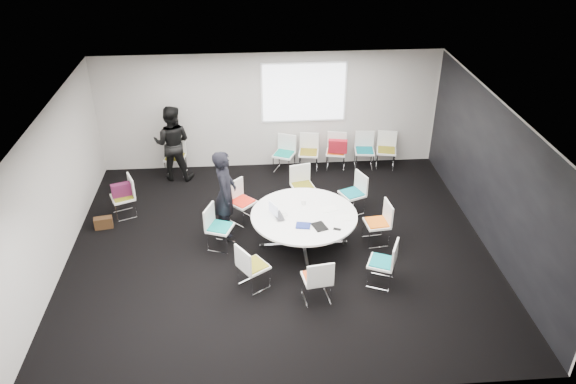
{
  "coord_description": "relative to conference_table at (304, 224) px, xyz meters",
  "views": [
    {
      "loc": [
        -0.5,
        -8.83,
        6.42
      ],
      "look_at": [
        0.2,
        0.4,
        1.0
      ],
      "focal_mm": 35.0,
      "sensor_mm": 36.0,
      "label": 1
    }
  ],
  "objects": [
    {
      "name": "conference_table",
      "position": [
        0.0,
        0.0,
        0.0
      ],
      "size": [
        2.01,
        2.01,
        0.73
      ],
      "color": "silver",
      "rests_on": "ground"
    },
    {
      "name": "chair_ring_b",
      "position": [
        1.15,
        1.17,
        -0.24
      ],
      "size": [
        0.59,
        0.6,
        0.88
      ],
      "rotation": [
        0.0,
        0.0,
        1.97
      ],
      "color": "silver",
      "rests_on": "ground"
    },
    {
      "name": "chair_back_c",
      "position": [
        1.09,
        3.16,
        -0.24
      ],
      "size": [
        0.55,
        0.54,
        0.88
      ],
      "rotation": [
        0.0,
        0.0,
        2.92
      ],
      "color": "silver",
      "rests_on": "ground"
    },
    {
      "name": "laptop",
      "position": [
        -0.43,
        -0.04,
        0.23
      ],
      "size": [
        0.3,
        0.39,
        0.03
      ],
      "primitive_type": "imported",
      "rotation": [
        0.0,
        0.0,
        1.79
      ],
      "color": "#333338",
      "rests_on": "conference_table"
    },
    {
      "name": "chair_ring_d",
      "position": [
        -1.17,
        1.0,
        -0.24
      ],
      "size": [
        0.64,
        0.64,
        0.88
      ],
      "rotation": [
        0.0,
        0.0,
        3.93
      ],
      "color": "silver",
      "rests_on": "ground"
    },
    {
      "name": "person_main",
      "position": [
        -1.48,
        0.61,
        0.38
      ],
      "size": [
        0.47,
        0.68,
        1.79
      ],
      "primitive_type": "imported",
      "rotation": [
        0.0,
        0.0,
        1.51
      ],
      "color": "black",
      "rests_on": "ground"
    },
    {
      "name": "tablet_folio",
      "position": [
        -0.06,
        -0.4,
        0.23
      ],
      "size": [
        0.29,
        0.24,
        0.03
      ],
      "primitive_type": "cube",
      "rotation": [
        0.0,
        0.0,
        -0.19
      ],
      "color": "navy",
      "rests_on": "conference_table"
    },
    {
      "name": "chair_spare_left",
      "position": [
        -3.63,
        1.39,
        -0.24
      ],
      "size": [
        0.59,
        0.6,
        0.88
      ],
      "rotation": [
        0.0,
        0.0,
        1.97
      ],
      "color": "silver",
      "rests_on": "ground"
    },
    {
      "name": "notebook_black",
      "position": [
        0.24,
        -0.44,
        0.23
      ],
      "size": [
        0.3,
        0.35,
        0.02
      ],
      "primitive_type": "cube",
      "rotation": [
        0.0,
        0.0,
        0.32
      ],
      "color": "black",
      "rests_on": "conference_table"
    },
    {
      "name": "chair_back_b",
      "position": [
        0.43,
        3.16,
        -0.24
      ],
      "size": [
        0.53,
        0.52,
        0.88
      ],
      "rotation": [
        0.0,
        0.0,
        2.98
      ],
      "color": "silver",
      "rests_on": "ground"
    },
    {
      "name": "phone",
      "position": [
        0.54,
        -0.55,
        0.22
      ],
      "size": [
        0.16,
        0.12,
        0.01
      ],
      "primitive_type": "cube",
      "rotation": [
        0.0,
        0.0,
        -0.41
      ],
      "color": "black",
      "rests_on": "conference_table"
    },
    {
      "name": "chair_ring_e",
      "position": [
        -1.61,
        0.1,
        -0.24
      ],
      "size": [
        0.58,
        0.59,
        0.88
      ],
      "rotation": [
        0.0,
        0.0,
        4.35
      ],
      "color": "silver",
      "rests_on": "ground"
    },
    {
      "name": "papers_right",
      "position": [
        0.49,
        0.15,
        0.22
      ],
      "size": [
        0.34,
        0.28,
        0.0
      ],
      "primitive_type": "cube",
      "rotation": [
        0.0,
        0.0,
        0.24
      ],
      "color": "white",
      "rests_on": "conference_table"
    },
    {
      "name": "chair_ring_a",
      "position": [
        1.43,
        0.02,
        -0.24
      ],
      "size": [
        0.5,
        0.51,
        0.88
      ],
      "rotation": [
        0.0,
        0.0,
        1.68
      ],
      "color": "silver",
      "rests_on": "ground"
    },
    {
      "name": "brown_bag",
      "position": [
        -4.0,
        0.94,
        -0.39
      ],
      "size": [
        0.38,
        0.22,
        0.24
      ],
      "primitive_type": "cube",
      "rotation": [
        0.0,
        0.0,
        0.19
      ],
      "color": "#382212",
      "rests_on": "ground"
    },
    {
      "name": "laptop_lid",
      "position": [
        -0.58,
        0.02,
        0.35
      ],
      "size": [
        0.16,
        0.27,
        0.22
      ],
      "primitive_type": "cube",
      "rotation": [
        0.0,
        0.0,
        2.07
      ],
      "color": "silver",
      "rests_on": "conference_table"
    },
    {
      "name": "chair_back_e",
      "position": [
        2.32,
        3.13,
        -0.24
      ],
      "size": [
        0.55,
        0.54,
        0.88
      ],
      "rotation": [
        0.0,
        0.0,
        2.92
      ],
      "color": "silver",
      "rests_on": "ground"
    },
    {
      "name": "chair_ring_c",
      "position": [
        0.13,
        1.55,
        -0.24
      ],
      "size": [
        0.55,
        0.54,
        0.88
      ],
      "rotation": [
        0.0,
        0.0,
        3.37
      ],
      "color": "silver",
      "rests_on": "ground"
    },
    {
      "name": "chair_person_back",
      "position": [
        -2.74,
        3.15,
        -0.24
      ],
      "size": [
        0.52,
        0.51,
        0.88
      ],
      "rotation": [
        0.0,
        0.0,
        2.99
      ],
      "color": "silver",
      "rests_on": "ground"
    },
    {
      "name": "cup",
      "position": [
        0.03,
        0.36,
        0.26
      ],
      "size": [
        0.08,
        0.08,
        0.09
      ],
      "primitive_type": "cylinder",
      "color": "white",
      "rests_on": "conference_table"
    },
    {
      "name": "room_shell",
      "position": [
        -0.38,
        -0.01,
        0.89
      ],
      "size": [
        8.08,
        7.08,
        2.88
      ],
      "color": "black",
      "rests_on": "ground"
    },
    {
      "name": "chair_back_d",
      "position": [
        1.79,
        3.16,
        -0.24
      ],
      "size": [
        0.5,
        0.49,
        0.88
      ],
      "rotation": [
        0.0,
        0.0,
        3.04
      ],
      "color": "silver",
      "rests_on": "ground"
    },
    {
      "name": "chair_ring_h",
      "position": [
        1.25,
        -1.21,
        -0.24
      ],
      "size": [
        0.6,
        0.6,
        0.88
      ],
      "rotation": [
        0.0,
        0.0,
        7.43
      ],
      "color": "silver",
      "rests_on": "ground"
    },
    {
      "name": "chair_ring_f",
      "position": [
        -1.0,
        -1.14,
        -0.24
      ],
      "size": [
        0.63,
        0.63,
        0.88
      ],
      "rotation": [
        0.0,
        0.0,
        5.31
      ],
      "color": "silver",
      "rests_on": "ground"
    },
    {
      "name": "projection_screen",
      "position": [
        0.33,
        3.45,
        1.34
      ],
      "size": [
        1.9,
        0.03,
        1.35
      ],
      "primitive_type": "cube",
      "color": "white",
      "rests_on": "room_shell"
    },
    {
      "name": "chair_ring_g",
      "position": [
        0.07,
        -1.56,
        -0.24
      ],
      "size": [
        0.52,
        0.51,
        0.88
      ],
      "rotation": [
        0.0,
        0.0,
        6.43
      ],
      "color": "silver",
      "rests_on": "ground"
    },
    {
      "name": "chair_back_a",
      "position": [
        -0.16,
        3.12,
        -0.24
      ],
      "size": [
        0.6,
        0.6,
        0.88
      ],
      "rotation": [
        0.0,
        0.0,
        2.72
      ],
      "color": "silver",
      "rests_on": "ground"
    },
    {
      "name": "maroon_bag",
      "position": [
        -3.64,
        1.38,
        0.11
      ],
      "size": [
        0.42,
        0.27,
        0.28
      ],
      "primitive_type": "cube",
      "rotation": [
        0.0,
        0.0,
        0.34
      ],
      "color": "#4F1534",
      "rests_on": "chair_spare_left"
    },
    {
      "name": "person_back",
      "position": [
        -2.74,
        2.99,
        0.38
      ],
      "size": [
        0.95,
        0.78,
        1.79
      ],
      "primitive_type": "imported",
      "rotation": [
        0.0,
        0.0,
        3.02
      ],
      "color": "black",
      "rests_on": "ground"
    },
    {
      "name": "red_jacket",
      "position": [
        1.09,
        2.93,
        0.19
      ],
      "size": [
        0.46,
        0.24,
        0.36
      ],
      "primitive_type": "cube",
      "rotation": [
        0.17,
        0.0,
        -0.2
      ],
      "color": "#AC1523",
      "rests_on": "chair_back_c"
    },
    {
      "name": "papers_front",
      "position": [
        0.71,
        -0.18,
        0.22
      ],
      "size": [
        0.31,
        0.22,
        0.0
      ],
      "primitive_type": "cube",
      "rotation": [
        0.0,
        0.0,
        0.04
      ],
      "color": "white",
      "rests_on": "conference_table"
    }
  ]
}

